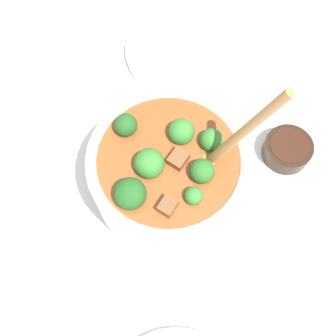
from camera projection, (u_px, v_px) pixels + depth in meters
ground_plane at (168, 185)px, 0.64m from camera, size 4.00×4.00×0.00m
stew_bowl at (168, 170)px, 0.59m from camera, size 0.22×0.23×0.26m
condiment_bowl at (288, 149)px, 0.65m from camera, size 0.07×0.07×0.03m
empty_plate at (191, 47)px, 0.74m from camera, size 0.23×0.23×0.02m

